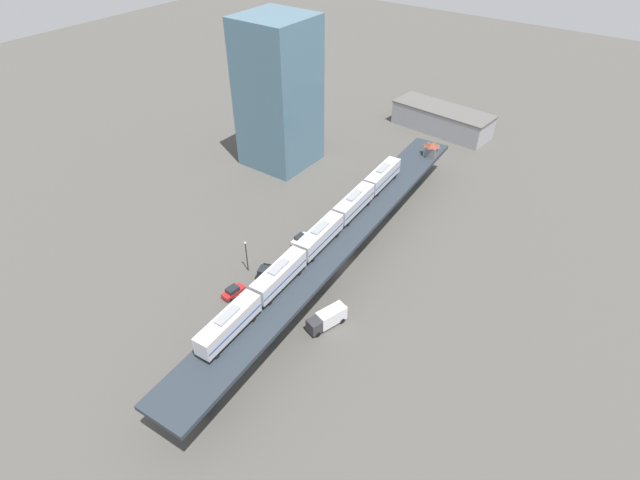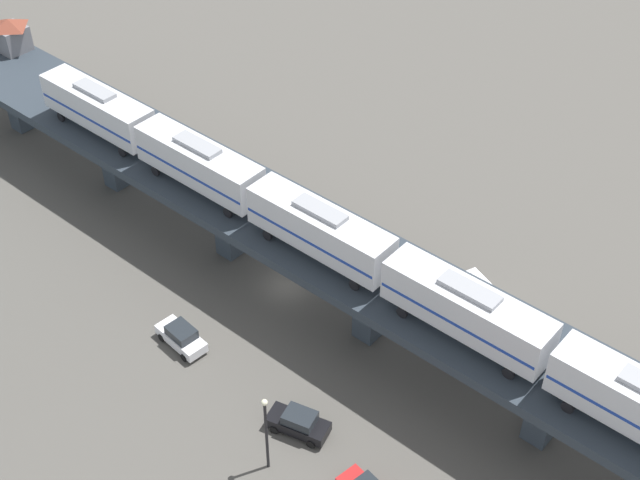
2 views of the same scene
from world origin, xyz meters
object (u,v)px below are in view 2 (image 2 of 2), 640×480
Objects in this scene: street_car_black at (299,423)px; delivery_truck at (487,312)px; subway_train at (320,229)px; signal_hut at (11,34)px; street_car_white at (181,337)px; street_lamp at (266,428)px.

delivery_truck is at bearing -11.08° from street_car_black.
subway_train reaches higher than signal_hut.
street_car_black is 17.58m from delivery_truck.
signal_hut is at bearing 88.90° from subway_train.
street_car_black is 12.24m from street_car_white.
subway_train is 15.15m from delivery_truck.
delivery_truck is 21.04m from street_lamp.
signal_hut is 51.71m from street_car_black.
signal_hut is 52.68m from street_lamp.
subway_train is 13.79m from street_car_black.
subway_train is 15.04m from street_lamp.
signal_hut is at bearing 98.22° from delivery_truck.
delivery_truck reaches higher than street_car_white.
signal_hut reaches higher than delivery_truck.
street_car_white is (-9.19, 5.86, -8.64)m from subway_train.
signal_hut is 54.60m from delivery_truck.
signal_hut reaches higher than street_car_black.
subway_train is 13.91m from street_car_white.
delivery_truck is at bearing -48.62° from subway_train.
street_lamp is at bearing -169.92° from street_car_black.
subway_train reaches higher than street_car_black.
subway_train is at bearing 29.91° from street_lamp.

